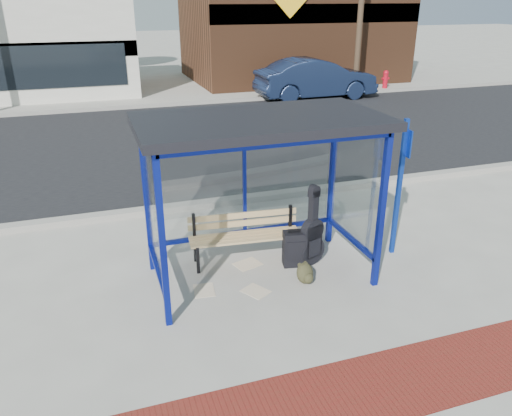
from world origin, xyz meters
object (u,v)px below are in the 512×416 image
object	(u,v)px
suitcase	(295,249)
parked_car	(316,79)
guitar_bag	(312,237)
backpack	(305,274)
bench	(245,233)
fire_hydrant	(385,79)

from	to	relation	value
suitcase	parked_car	world-z (taller)	parked_car
guitar_bag	suitcase	size ratio (longest dim) A/B	2.00
parked_car	suitcase	bearing A→B (deg)	152.88
suitcase	backpack	distance (m)	0.56
backpack	guitar_bag	bearing A→B (deg)	44.25
bench	backpack	xyz separation A→B (m)	(0.63, -0.95, -0.31)
guitar_bag	suitcase	world-z (taller)	guitar_bag
guitar_bag	backpack	bearing A→B (deg)	-141.73
backpack	fire_hydrant	bearing A→B (deg)	40.89
backpack	parked_car	bearing A→B (deg)	51.15
backpack	parked_car	xyz separation A→B (m)	(6.22, 13.10, 0.66)
parked_car	backpack	bearing A→B (deg)	153.64
guitar_bag	parked_car	distance (m)	13.91
suitcase	backpack	xyz separation A→B (m)	(-0.05, -0.54, -0.13)
fire_hydrant	suitcase	bearing A→B (deg)	-126.57
bench	backpack	size ratio (longest dim) A/B	5.59
suitcase	fire_hydrant	world-z (taller)	fire_hydrant
backpack	parked_car	size ratio (longest dim) A/B	0.06
suitcase	backpack	size ratio (longest dim) A/B	1.95
guitar_bag	fire_hydrant	bearing A→B (deg)	34.79
bench	backpack	distance (m)	1.18
backpack	fire_hydrant	distance (m)	17.70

